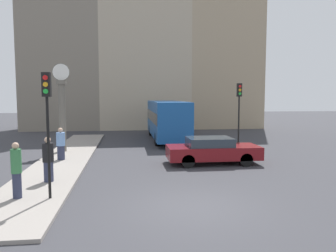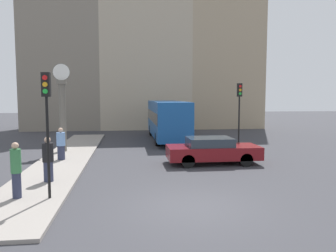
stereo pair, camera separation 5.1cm
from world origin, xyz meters
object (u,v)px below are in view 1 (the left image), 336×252
(street_clock, at_px, (62,110))
(pedestrian_green_hoodie, at_px, (16,170))
(pedestrian_blue_stripe, at_px, (61,144))
(traffic_light_far, at_px, (239,104))
(bus_distant, at_px, (167,118))
(traffic_light_near, at_px, (47,109))
(sedan_car, at_px, (212,150))
(pedestrian_black_jacket, at_px, (48,160))

(street_clock, xyz_separation_m, pedestrian_green_hoodie, (0.29, -9.17, -1.57))
(street_clock, bearing_deg, pedestrian_blue_stripe, -81.50)
(traffic_light_far, xyz_separation_m, pedestrian_blue_stripe, (-9.82, -1.05, -2.01))
(bus_distant, xyz_separation_m, pedestrian_green_hoodie, (-6.55, -14.26, -0.67))
(traffic_light_near, distance_m, pedestrian_blue_stripe, 6.92)
(sedan_car, distance_m, traffic_light_near, 8.73)
(sedan_car, distance_m, pedestrian_green_hoodie, 9.21)
(sedan_car, distance_m, pedestrian_blue_stripe, 7.74)
(bus_distant, distance_m, pedestrian_black_jacket, 13.67)
(traffic_light_near, relative_size, traffic_light_far, 0.97)
(pedestrian_black_jacket, bearing_deg, street_clock, 96.38)
(sedan_car, relative_size, pedestrian_black_jacket, 2.65)
(street_clock, xyz_separation_m, pedestrian_black_jacket, (0.80, -7.15, -1.63))
(traffic_light_far, distance_m, pedestrian_green_hoodie, 12.58)
(sedan_car, xyz_separation_m, pedestrian_black_jacket, (-7.22, -2.98, 0.27))
(pedestrian_green_hoodie, bearing_deg, pedestrian_black_jacket, 75.74)
(traffic_light_near, bearing_deg, pedestrian_green_hoodie, 172.95)
(sedan_car, height_order, pedestrian_blue_stripe, pedestrian_blue_stripe)
(bus_distant, height_order, pedestrian_blue_stripe, bus_distant)
(traffic_light_far, relative_size, pedestrian_blue_stripe, 2.48)
(bus_distant, xyz_separation_m, traffic_light_far, (3.40, -6.79, 1.23))
(pedestrian_black_jacket, bearing_deg, sedan_car, 22.45)
(bus_distant, bearing_deg, street_clock, -143.33)
(pedestrian_green_hoodie, bearing_deg, street_clock, 91.80)
(pedestrian_black_jacket, bearing_deg, pedestrian_blue_stripe, 95.05)
(traffic_light_near, height_order, pedestrian_blue_stripe, traffic_light_near)
(bus_distant, relative_size, pedestrian_black_jacket, 5.63)
(sedan_car, bearing_deg, pedestrian_blue_stripe, 169.42)
(bus_distant, bearing_deg, traffic_light_far, -63.43)
(sedan_car, bearing_deg, street_clock, 152.54)
(traffic_light_near, relative_size, pedestrian_green_hoodie, 2.22)
(traffic_light_near, height_order, street_clock, street_clock)
(sedan_car, bearing_deg, pedestrian_black_jacket, -157.55)
(bus_distant, bearing_deg, pedestrian_black_jacket, -116.25)
(sedan_car, bearing_deg, bus_distant, 97.27)
(sedan_car, xyz_separation_m, street_clock, (-8.02, 4.17, 1.91))
(pedestrian_blue_stripe, bearing_deg, sedan_car, -10.58)
(bus_distant, bearing_deg, pedestrian_green_hoodie, -114.68)
(pedestrian_green_hoodie, xyz_separation_m, pedestrian_blue_stripe, (0.12, 6.42, -0.11))
(bus_distant, xyz_separation_m, street_clock, (-6.84, -5.09, 0.89))
(street_clock, bearing_deg, pedestrian_green_hoodie, -88.20)
(pedestrian_green_hoodie, relative_size, pedestrian_black_jacket, 1.05)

